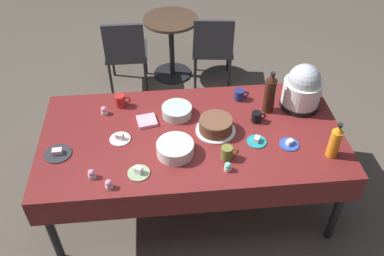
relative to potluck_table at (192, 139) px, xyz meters
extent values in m
plane|color=brown|center=(0.00, 0.00, -0.69)|extent=(9.00, 9.00, 0.00)
cube|color=maroon|center=(0.00, 0.00, 0.04)|extent=(2.20, 1.10, 0.04)
cylinder|color=black|center=(-1.02, -0.47, -0.33)|extent=(0.06, 0.06, 0.71)
cylinder|color=black|center=(1.02, -0.47, -0.33)|extent=(0.06, 0.06, 0.71)
cylinder|color=black|center=(-1.02, 0.47, -0.33)|extent=(0.06, 0.06, 0.71)
cylinder|color=black|center=(1.02, 0.47, -0.33)|extent=(0.06, 0.06, 0.71)
cube|color=maroon|center=(0.00, -0.55, -0.07)|extent=(2.20, 0.01, 0.18)
cube|color=maroon|center=(0.00, 0.55, -0.07)|extent=(2.20, 0.01, 0.18)
cylinder|color=silver|center=(0.17, 0.01, 0.07)|extent=(0.29, 0.29, 0.01)
cylinder|color=brown|center=(0.17, 0.01, 0.12)|extent=(0.24, 0.24, 0.09)
cylinder|color=brown|center=(0.17, 0.01, 0.17)|extent=(0.24, 0.24, 0.01)
cylinder|color=black|center=(0.87, 0.24, 0.08)|extent=(0.31, 0.31, 0.04)
cylinder|color=white|center=(0.87, 0.24, 0.19)|extent=(0.29, 0.29, 0.18)
sphere|color=#B2BCC1|center=(0.87, 0.24, 0.30)|extent=(0.25, 0.25, 0.25)
cylinder|color=#B2C6BC|center=(-0.09, 0.22, 0.10)|extent=(0.23, 0.23, 0.07)
cylinder|color=silver|center=(-0.13, -0.20, 0.11)|extent=(0.26, 0.26, 0.09)
cylinder|color=#2D2D33|center=(-0.94, -0.12, 0.07)|extent=(0.19, 0.19, 0.01)
cube|color=beige|center=(-0.94, -0.12, 0.09)|extent=(0.07, 0.05, 0.03)
cylinder|color=#8CA87F|center=(-0.39, -0.36, 0.07)|extent=(0.15, 0.15, 0.01)
cube|color=white|center=(-0.39, -0.36, 0.09)|extent=(0.06, 0.06, 0.05)
cylinder|color=white|center=(-0.52, -0.02, 0.07)|extent=(0.15, 0.15, 0.01)
cube|color=beige|center=(-0.52, -0.02, 0.09)|extent=(0.06, 0.05, 0.04)
cylinder|color=teal|center=(0.45, -0.14, 0.07)|extent=(0.14, 0.14, 0.01)
cube|color=white|center=(0.45, -0.14, 0.09)|extent=(0.05, 0.06, 0.04)
cylinder|color=#2D4CB2|center=(0.67, -0.19, 0.07)|extent=(0.14, 0.14, 0.01)
cube|color=white|center=(0.67, -0.19, 0.09)|extent=(0.06, 0.05, 0.03)
cylinder|color=beige|center=(0.20, -0.39, 0.08)|extent=(0.05, 0.05, 0.03)
sphere|color=#6BC6B2|center=(0.20, -0.39, 0.11)|extent=(0.05, 0.05, 0.05)
cylinder|color=beige|center=(-0.69, -0.36, 0.08)|extent=(0.05, 0.05, 0.03)
sphere|color=pink|center=(-0.69, -0.36, 0.11)|extent=(0.05, 0.05, 0.05)
cylinder|color=beige|center=(-0.65, 0.29, 0.08)|extent=(0.05, 0.05, 0.03)
sphere|color=pink|center=(-0.65, 0.29, 0.11)|extent=(0.05, 0.05, 0.05)
cylinder|color=beige|center=(-0.57, -0.46, 0.08)|extent=(0.05, 0.05, 0.03)
sphere|color=pink|center=(-0.57, -0.46, 0.11)|extent=(0.05, 0.05, 0.05)
cylinder|color=#33190F|center=(0.61, 0.21, 0.20)|extent=(0.09, 0.09, 0.28)
cone|color=#33190F|center=(0.61, 0.21, 0.37)|extent=(0.08, 0.08, 0.05)
cylinder|color=black|center=(0.61, 0.21, 0.40)|extent=(0.04, 0.04, 0.02)
cylinder|color=orange|center=(0.93, -0.31, 0.17)|extent=(0.08, 0.08, 0.21)
cone|color=orange|center=(0.93, -0.31, 0.30)|extent=(0.07, 0.07, 0.05)
cylinder|color=black|center=(0.93, -0.31, 0.33)|extent=(0.04, 0.04, 0.02)
cylinder|color=#B2231E|center=(-0.53, 0.37, 0.11)|extent=(0.08, 0.08, 0.10)
torus|color=#B2231E|center=(-0.48, 0.37, 0.12)|extent=(0.06, 0.01, 0.06)
cylinder|color=black|center=(0.49, 0.09, 0.10)|extent=(0.07, 0.07, 0.08)
torus|color=black|center=(0.54, 0.09, 0.11)|extent=(0.05, 0.01, 0.05)
cylinder|color=olive|center=(0.21, -0.27, 0.11)|extent=(0.08, 0.08, 0.10)
torus|color=olive|center=(0.26, -0.27, 0.12)|extent=(0.06, 0.01, 0.06)
cylinder|color=navy|center=(0.41, 0.37, 0.10)|extent=(0.08, 0.08, 0.09)
torus|color=navy|center=(0.47, 0.37, 0.11)|extent=(0.05, 0.01, 0.05)
cube|color=pink|center=(-0.33, 0.16, 0.07)|extent=(0.16, 0.16, 0.02)
cube|color=#333338|center=(-0.55, 1.75, -0.26)|extent=(0.44, 0.44, 0.05)
cube|color=#333338|center=(-0.55, 1.55, -0.04)|extent=(0.42, 0.04, 0.40)
cylinder|color=black|center=(-0.36, 1.94, -0.49)|extent=(0.03, 0.03, 0.40)
cylinder|color=black|center=(-0.74, 1.94, -0.49)|extent=(0.03, 0.03, 0.40)
cylinder|color=black|center=(-0.36, 1.56, -0.49)|extent=(0.03, 0.03, 0.40)
cylinder|color=black|center=(-0.74, 1.56, -0.49)|extent=(0.03, 0.03, 0.40)
cube|color=#333338|center=(0.40, 1.75, -0.26)|extent=(0.49, 0.49, 0.05)
cube|color=#333338|center=(0.38, 1.55, -0.04)|extent=(0.42, 0.09, 0.40)
cylinder|color=black|center=(0.61, 1.91, -0.49)|extent=(0.03, 0.03, 0.40)
cylinder|color=black|center=(0.23, 1.96, -0.49)|extent=(0.03, 0.03, 0.40)
cylinder|color=black|center=(0.57, 1.54, -0.49)|extent=(0.03, 0.03, 0.40)
cylinder|color=black|center=(0.19, 1.58, -0.49)|extent=(0.03, 0.03, 0.40)
cylinder|color=#473323|center=(-0.05, 1.90, 0.02)|extent=(0.60, 0.60, 0.03)
cylinder|color=black|center=(-0.05, 1.90, -0.33)|extent=(0.06, 0.06, 0.67)
cylinder|color=black|center=(-0.05, 1.90, -0.68)|extent=(0.44, 0.44, 0.02)
camera|label=1|loc=(-0.21, -2.19, 2.06)|focal=38.09mm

